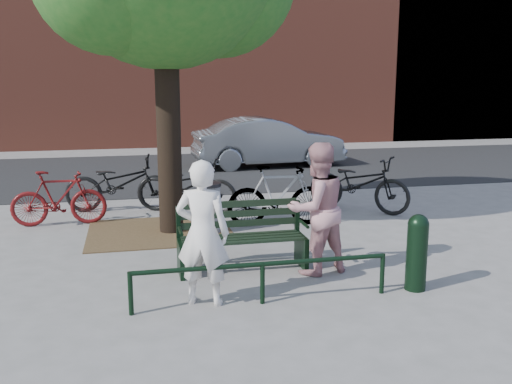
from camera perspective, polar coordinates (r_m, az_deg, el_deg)
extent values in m
plane|color=gray|center=(7.89, -1.36, -7.79)|extent=(90.00, 90.00, 0.00)
cube|color=brown|center=(9.87, -9.58, -3.92)|extent=(2.40, 2.00, 0.02)
cube|color=black|center=(16.09, -7.25, 2.12)|extent=(40.00, 7.00, 0.01)
cube|color=black|center=(7.71, -7.54, -6.60)|extent=(0.06, 0.52, 0.45)
cube|color=black|center=(7.81, -7.78, -2.98)|extent=(0.06, 0.06, 0.44)
cylinder|color=black|center=(7.50, -7.55, -3.89)|extent=(0.04, 0.36, 0.04)
cube|color=black|center=(8.02, 4.56, -5.82)|extent=(0.06, 0.52, 0.45)
cube|color=black|center=(8.11, 4.14, -2.35)|extent=(0.06, 0.06, 0.44)
cylinder|color=black|center=(7.81, 4.83, -3.20)|extent=(0.04, 0.36, 0.04)
cube|color=black|center=(7.76, -1.37, -4.66)|extent=(1.64, 0.46, 0.04)
cube|color=black|center=(7.90, -1.71, -2.18)|extent=(1.64, 0.03, 0.47)
cylinder|color=black|center=(6.55, -12.43, -9.88)|extent=(0.06, 0.06, 0.50)
cylinder|color=black|center=(6.70, 0.65, -9.09)|extent=(0.06, 0.06, 0.50)
cylinder|color=black|center=(7.18, 12.51, -7.96)|extent=(0.06, 0.06, 0.50)
cylinder|color=black|center=(6.63, 0.65, -7.23)|extent=(3.00, 0.06, 0.06)
cylinder|color=black|center=(9.56, -8.76, 7.13)|extent=(0.40, 0.40, 3.80)
imported|color=white|center=(6.55, -5.36, -4.12)|extent=(0.72, 0.60, 1.70)
imported|color=tan|center=(7.60, 6.10, -1.68)|extent=(1.01, 0.87, 1.77)
cylinder|color=black|center=(7.35, 15.76, -6.30)|extent=(0.26, 0.26, 0.83)
sphere|color=black|center=(7.23, 15.94, -3.15)|extent=(0.26, 0.26, 0.26)
cylinder|color=gray|center=(9.65, -4.71, -1.76)|extent=(0.38, 0.38, 0.80)
cylinder|color=black|center=(9.56, -4.75, 0.75)|extent=(0.42, 0.42, 0.06)
imported|color=black|center=(11.45, -13.49, 0.82)|extent=(2.15, 0.95, 1.10)
imported|color=#540C0C|center=(10.65, -19.13, -0.59)|extent=(1.64, 0.46, 0.99)
imported|color=black|center=(11.12, -6.92, 0.62)|extent=(2.10, 1.44, 1.05)
imported|color=gray|center=(10.05, 2.24, -0.37)|extent=(1.84, 0.69, 1.08)
imported|color=black|center=(11.33, 10.24, 0.84)|extent=(1.99, 1.97, 1.09)
imported|color=slate|center=(16.71, 1.25, 5.02)|extent=(4.44, 1.77, 1.44)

